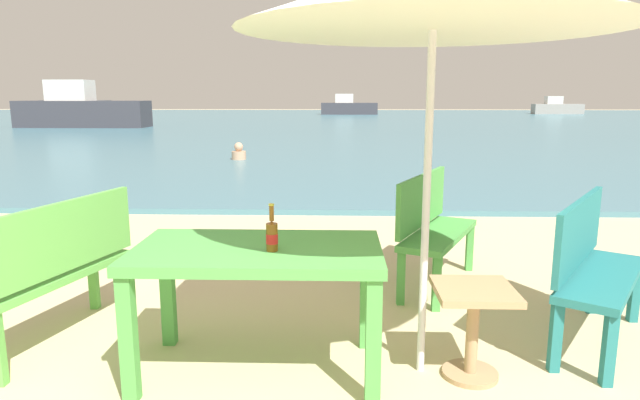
% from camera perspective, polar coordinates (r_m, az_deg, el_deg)
% --- Properties ---
extents(sea_water, '(120.00, 50.00, 0.08)m').
position_cam_1_polar(sea_water, '(32.26, 2.02, 8.10)').
color(sea_water, teal).
rests_on(sea_water, ground_plane).
extents(picnic_table_green, '(1.40, 0.80, 0.76)m').
position_cam_1_polar(picnic_table_green, '(3.16, -6.47, -6.76)').
color(picnic_table_green, '#4C9E47').
rests_on(picnic_table_green, ground_plane).
extents(beer_bottle_amber, '(0.07, 0.07, 0.26)m').
position_cam_1_polar(beer_bottle_amber, '(3.01, -5.03, -3.59)').
color(beer_bottle_amber, brown).
rests_on(beer_bottle_amber, picnic_table_green).
extents(side_table_wood, '(0.44, 0.44, 0.54)m').
position_cam_1_polar(side_table_wood, '(3.30, 15.63, -11.81)').
color(side_table_wood, tan).
rests_on(side_table_wood, ground_plane).
extents(bench_teal_center, '(0.97, 1.19, 0.95)m').
position_cam_1_polar(bench_teal_center, '(3.96, 26.46, -5.85)').
color(bench_teal_center, '#237275').
rests_on(bench_teal_center, ground_plane).
extents(bench_green_left, '(0.68, 1.25, 0.95)m').
position_cam_1_polar(bench_green_left, '(3.92, -25.69, -5.96)').
color(bench_green_left, '#60B24C').
rests_on(bench_green_left, ground_plane).
extents(bench_green_right, '(0.85, 1.24, 0.95)m').
position_cam_1_polar(bench_green_right, '(4.71, 11.56, -2.37)').
color(bench_green_right, '#4C9E47').
rests_on(bench_green_right, ground_plane).
extents(swimmer_person, '(0.34, 0.34, 0.41)m').
position_cam_1_polar(swimmer_person, '(13.30, -8.45, 4.88)').
color(swimmer_person, tan).
rests_on(swimmer_person, sea_water).
extents(boat_cargo_ship, '(3.90, 1.06, 1.42)m').
position_cam_1_polar(boat_cargo_ship, '(48.86, 23.42, 8.82)').
color(boat_cargo_ship, gray).
rests_on(boat_cargo_ship, sea_water).
extents(boat_fishing_trawler, '(4.41, 1.20, 1.61)m').
position_cam_1_polar(boat_fishing_trawler, '(43.95, 2.97, 9.64)').
color(boat_fishing_trawler, '#38383F').
rests_on(boat_fishing_trawler, sea_water).
extents(boat_sailboat, '(6.10, 1.66, 2.22)m').
position_cam_1_polar(boat_sailboat, '(28.85, -23.58, 8.55)').
color(boat_sailboat, '#38383F').
rests_on(boat_sailboat, sea_water).
extents(boat_tanker, '(5.36, 1.46, 1.95)m').
position_cam_1_polar(boat_tanker, '(49.56, -24.16, 9.00)').
color(boat_tanker, '#4C4C4C').
rests_on(boat_tanker, sea_water).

